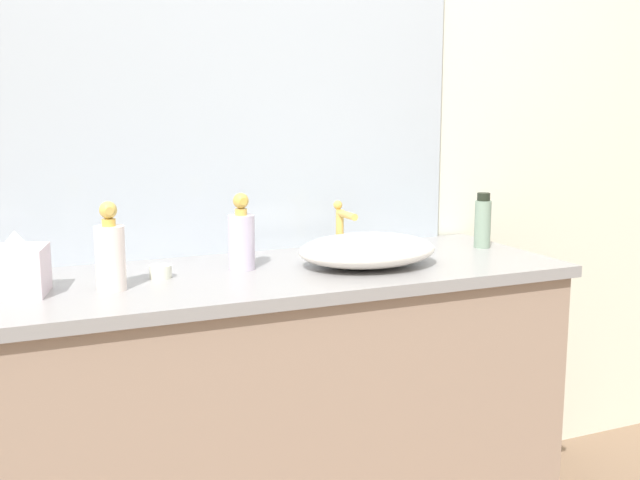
{
  "coord_description": "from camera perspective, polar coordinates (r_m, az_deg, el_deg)",
  "views": [
    {
      "loc": [
        -0.8,
        -1.61,
        1.35
      ],
      "look_at": [
        0.07,
        0.37,
        0.96
      ],
      "focal_mm": 43.86,
      "sensor_mm": 36.0,
      "label": 1
    }
  ],
  "objects": [
    {
      "name": "candle_jar",
      "position": [
        2.13,
        -11.55,
        -2.27
      ],
      "size": [
        0.06,
        0.06,
        0.03
      ],
      "primitive_type": "cylinder",
      "color": "silver",
      "rests_on": "vanity_counter"
    },
    {
      "name": "wall_mirror_panel",
      "position": [
        2.42,
        -6.14,
        10.22
      ],
      "size": [
        1.45,
        0.01,
        0.95
      ],
      "primitive_type": "cube",
      "color": "#B2BCC6",
      "rests_on": "vanity_counter"
    },
    {
      "name": "tissue_box",
      "position": [
        2.03,
        -21.26,
        -1.9
      ],
      "size": [
        0.17,
        0.17,
        0.16
      ],
      "color": "silver",
      "rests_on": "vanity_counter"
    },
    {
      "name": "vanity_counter",
      "position": [
        2.32,
        -3.37,
        -12.92
      ],
      "size": [
        1.67,
        0.6,
        0.88
      ],
      "color": "gray",
      "rests_on": "ground"
    },
    {
      "name": "bathroom_wall_rear",
      "position": [
        2.47,
        -4.96,
        8.95
      ],
      "size": [
        6.0,
        0.06,
        2.6
      ],
      "primitive_type": "cube",
      "color": "silver",
      "rests_on": "ground"
    },
    {
      "name": "sink_basin",
      "position": [
        2.24,
        3.48,
        -0.74
      ],
      "size": [
        0.41,
        0.31,
        0.09
      ],
      "primitive_type": "ellipsoid",
      "color": "silver",
      "rests_on": "vanity_counter"
    },
    {
      "name": "faucet",
      "position": [
        2.38,
        1.59,
        1.25
      ],
      "size": [
        0.03,
        0.13,
        0.17
      ],
      "color": "gold",
      "rests_on": "vanity_counter"
    },
    {
      "name": "perfume_bottle",
      "position": [
        2.56,
        11.79,
        1.32
      ],
      "size": [
        0.05,
        0.05,
        0.18
      ],
      "color": "gray",
      "rests_on": "vanity_counter"
    },
    {
      "name": "soap_dispenser",
      "position": [
        2.19,
        -5.75,
        0.17
      ],
      "size": [
        0.08,
        0.08,
        0.22
      ],
      "color": "silver",
      "rests_on": "vanity_counter"
    },
    {
      "name": "lotion_bottle",
      "position": [
        2.01,
        -15.06,
        -0.93
      ],
      "size": [
        0.07,
        0.07,
        0.22
      ],
      "color": "white",
      "rests_on": "vanity_counter"
    }
  ]
}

